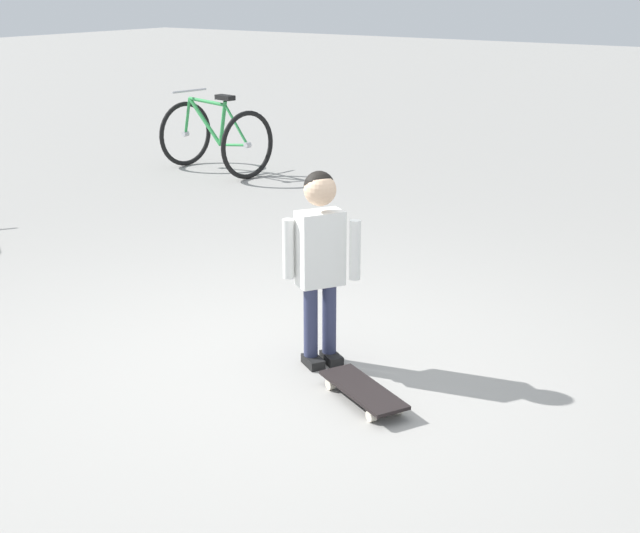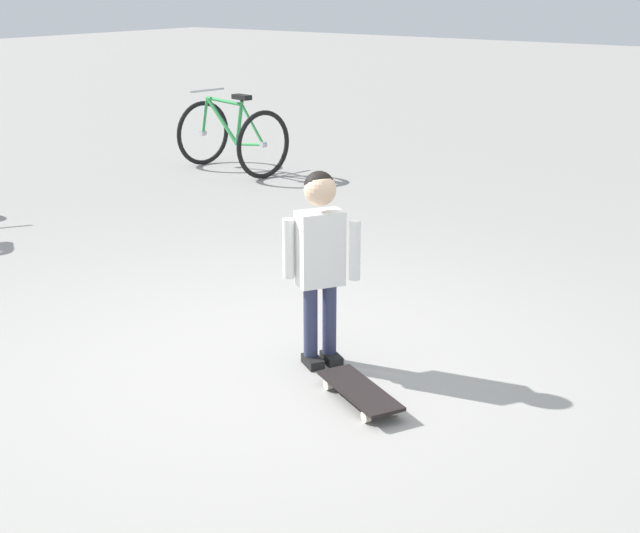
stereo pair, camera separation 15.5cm
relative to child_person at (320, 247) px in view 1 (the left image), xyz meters
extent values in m
plane|color=gray|center=(0.16, 0.20, -0.66)|extent=(50.00, 50.00, 0.00)
cylinder|color=#2D3351|center=(-0.03, -0.05, -0.42)|extent=(0.08, 0.08, 0.42)
cube|color=black|center=(-0.05, -0.03, -0.63)|extent=(0.17, 0.15, 0.05)
cylinder|color=#2D3351|center=(0.03, 0.05, -0.42)|extent=(0.08, 0.08, 0.42)
cube|color=black|center=(0.00, 0.06, -0.63)|extent=(0.17, 0.15, 0.05)
cube|color=white|center=(0.00, 0.00, -0.01)|extent=(0.24, 0.28, 0.40)
cylinder|color=white|center=(-0.16, -0.08, -0.01)|extent=(0.06, 0.06, 0.32)
cylinder|color=white|center=(0.13, 0.10, -0.01)|extent=(0.06, 0.06, 0.32)
sphere|color=beige|center=(0.00, 0.00, 0.31)|extent=(0.17, 0.17, 0.17)
sphere|color=black|center=(0.01, -0.01, 0.32)|extent=(0.16, 0.16, 0.16)
cube|color=black|center=(-0.44, 0.27, -0.59)|extent=(0.58, 0.42, 0.02)
cube|color=#B7B7BC|center=(-0.62, 0.35, -0.61)|extent=(0.08, 0.11, 0.02)
cube|color=#B7B7BC|center=(-0.27, 0.18, -0.61)|extent=(0.08, 0.11, 0.02)
cylinder|color=beige|center=(-0.65, 0.29, -0.63)|extent=(0.06, 0.05, 0.06)
cylinder|color=beige|center=(-0.58, 0.42, -0.63)|extent=(0.06, 0.05, 0.06)
cylinder|color=beige|center=(-0.30, 0.11, -0.63)|extent=(0.06, 0.05, 0.06)
cylinder|color=beige|center=(-0.23, 0.25, -0.63)|extent=(0.06, 0.05, 0.06)
torus|color=black|center=(4.26, -3.55, -0.30)|extent=(0.16, 0.71, 0.71)
torus|color=black|center=(3.26, -3.40, -0.30)|extent=(0.16, 0.71, 0.71)
cylinder|color=#B7B7BC|center=(4.26, -3.55, -0.30)|extent=(0.07, 0.07, 0.06)
cylinder|color=#B7B7BC|center=(3.26, -3.40, -0.30)|extent=(0.07, 0.07, 0.06)
cylinder|color=green|center=(3.92, -3.50, -0.13)|extent=(0.52, 0.12, 0.48)
cylinder|color=green|center=(3.87, -3.49, 0.09)|extent=(0.59, 0.13, 0.06)
cylinder|color=green|center=(3.63, -3.46, -0.12)|extent=(0.14, 0.06, 0.48)
cylinder|color=green|center=(3.47, -3.43, -0.33)|extent=(0.43, 0.09, 0.08)
cylinder|color=green|center=(3.42, -3.42, -0.11)|extent=(0.35, 0.08, 0.40)
cylinder|color=green|center=(4.21, -3.54, -0.10)|extent=(0.13, 0.05, 0.41)
cube|color=black|center=(3.58, -3.45, 0.16)|extent=(0.23, 0.13, 0.05)
cylinder|color=#B7B7BC|center=(4.16, -3.54, 0.18)|extent=(0.09, 0.46, 0.02)
camera|label=1|loc=(-2.51, 3.64, 1.34)|focal=49.59mm
camera|label=2|loc=(-2.64, 3.55, 1.34)|focal=49.59mm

